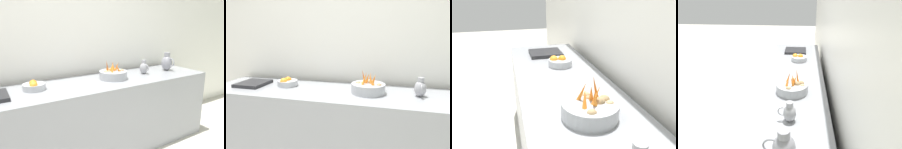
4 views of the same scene
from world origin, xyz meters
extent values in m
plane|color=#B7B2A5|center=(0.00, 0.00, 0.00)|extent=(14.63, 14.63, 0.00)
cube|color=white|center=(-1.95, 0.68, 1.50)|extent=(0.10, 7.77, 3.00)
cube|color=gray|center=(-1.47, 0.18, 0.44)|extent=(0.74, 2.97, 0.88)
cylinder|color=#9EA0A5|center=(-1.48, 0.42, 0.93)|extent=(0.34, 0.34, 0.10)
torus|color=#9EA0A5|center=(-1.48, 0.42, 0.89)|extent=(0.20, 0.20, 0.01)
cone|color=orange|center=(-1.44, 0.38, 1.03)|extent=(0.08, 0.08, 0.15)
cone|color=orange|center=(-1.49, 0.40, 1.02)|extent=(0.07, 0.08, 0.14)
cone|color=orange|center=(-1.53, 0.36, 1.03)|extent=(0.06, 0.07, 0.17)
cone|color=orange|center=(-1.43, 0.45, 1.02)|extent=(0.06, 0.09, 0.12)
cone|color=orange|center=(-1.49, 0.47, 1.02)|extent=(0.07, 0.08, 0.13)
cone|color=orange|center=(-1.51, 0.44, 1.02)|extent=(0.08, 0.05, 0.13)
ellipsoid|color=tan|center=(-1.59, 0.45, 0.98)|extent=(0.05, 0.04, 0.04)
ellipsoid|color=#9E7F56|center=(-1.49, 0.36, 0.98)|extent=(0.05, 0.04, 0.04)
ellipsoid|color=#9E7F56|center=(-1.57, 0.40, 0.98)|extent=(0.07, 0.06, 0.05)
ellipsoid|color=tan|center=(-1.49, 0.31, 0.98)|extent=(0.06, 0.05, 0.04)
ellipsoid|color=#9E7F56|center=(-1.54, 0.43, 0.98)|extent=(0.06, 0.05, 0.05)
ellipsoid|color=#9E7F56|center=(-1.45, 0.52, 0.98)|extent=(0.06, 0.05, 0.04)
cylinder|color=#ADAFB5|center=(-1.53, -0.50, 0.92)|extent=(0.22, 0.22, 0.06)
sphere|color=orange|center=(-1.47, -0.51, 0.95)|extent=(0.08, 0.08, 0.08)
sphere|color=orange|center=(-1.55, -0.50, 0.95)|extent=(0.08, 0.08, 0.08)
ellipsoid|color=gray|center=(-1.48, 1.31, 0.99)|extent=(0.15, 0.15, 0.21)
cylinder|color=gray|center=(-1.48, 1.31, 1.11)|extent=(0.08, 0.08, 0.06)
torus|color=gray|center=(-1.40, 1.31, 1.01)|extent=(0.11, 0.01, 0.11)
ellipsoid|color=#939399|center=(-1.49, 0.90, 0.96)|extent=(0.11, 0.11, 0.15)
cylinder|color=#939399|center=(-1.49, 0.90, 1.05)|extent=(0.06, 0.06, 0.04)
torus|color=#939399|center=(-1.43, 0.90, 0.97)|extent=(0.08, 0.01, 0.08)
cube|color=#232326|center=(-1.46, -0.89, 0.90)|extent=(0.34, 0.30, 0.04)
camera|label=1|loc=(0.64, -0.91, 1.55)|focal=34.29mm
camera|label=2|loc=(0.49, 0.64, 1.47)|focal=32.78mm
camera|label=3|loc=(-1.05, 1.48, 1.61)|focal=36.16mm
camera|label=4|loc=(-1.59, 2.25, 1.95)|focal=32.01mm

